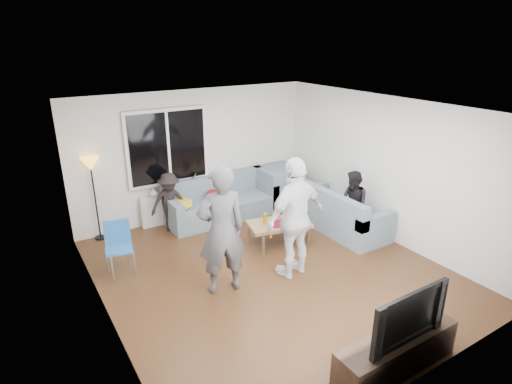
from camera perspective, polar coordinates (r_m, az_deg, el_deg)
floor at (r=6.91m, az=1.97°, el=-10.78°), size 5.00×5.50×0.04m
ceiling at (r=5.98m, az=2.28°, el=11.36°), size 5.00×5.50×0.04m
wall_back at (r=8.64m, az=-8.26°, el=5.11°), size 5.00×0.04×2.60m
wall_front at (r=4.55m, az=22.44°, el=-11.22°), size 5.00×0.04×2.60m
wall_left at (r=5.44m, az=-20.56°, el=-5.58°), size 0.04×5.50×2.60m
wall_right at (r=7.95m, az=17.37°, el=2.98°), size 0.04×5.50×2.60m
window_frame at (r=8.29m, az=-11.91°, el=6.01°), size 1.62×0.06×1.47m
window_glass at (r=8.26m, az=-11.81°, el=5.95°), size 1.50×0.02×1.35m
window_mullion at (r=8.25m, az=-11.79°, el=5.94°), size 0.05×0.03×1.35m
radiator at (r=8.65m, az=-11.22°, el=-2.02°), size 1.30×0.12×0.62m
potted_plant at (r=8.61m, az=-8.56°, el=1.47°), size 0.22×0.19×0.34m
vase at (r=8.36m, az=-13.73°, el=-0.09°), size 0.17×0.17×0.17m
sofa_back_section at (r=8.62m, az=-4.67°, el=-0.92°), size 2.30×0.85×0.85m
sofa_right_section at (r=8.28m, az=11.34°, el=-2.21°), size 2.00×0.85×0.85m
sofa_corner at (r=9.30m, az=3.06°, el=0.77°), size 0.85×0.85×0.85m
cushion_yellow at (r=8.22m, az=-10.36°, el=-1.67°), size 0.48×0.44×0.14m
cushion_red at (r=8.60m, az=-5.40°, el=-0.39°), size 0.46×0.44×0.13m
coffee_table at (r=7.68m, az=3.13°, el=-5.51°), size 1.21×0.84×0.40m
pitcher at (r=7.41m, az=2.87°, el=-4.09°), size 0.17×0.17×0.17m
side_chair at (r=6.96m, az=-18.07°, el=-7.40°), size 0.47×0.47×0.86m
floor_lamp at (r=8.13m, az=-20.98°, el=-0.96°), size 0.32×0.32×1.56m
player_left at (r=6.01m, az=-4.71°, el=-5.25°), size 0.77×0.58×1.93m
player_right at (r=6.43m, az=5.38°, el=-3.54°), size 1.18×0.62×1.92m
spectator_right at (r=8.00m, az=12.98°, el=-1.62°), size 0.62×0.71×1.25m
spectator_back at (r=8.18m, az=-11.61°, el=-1.35°), size 0.79×0.50×1.15m
tv_console at (r=5.31m, az=18.48°, el=-19.94°), size 1.60×0.40×0.44m
television at (r=4.99m, az=19.19°, el=-15.22°), size 1.10×0.14×0.63m
bottle_a at (r=7.48m, az=1.21°, el=-3.67°), size 0.07×0.07×0.21m
bottle_e at (r=7.81m, az=4.69°, el=-2.71°), size 0.07×0.07×0.20m
bottle_d at (r=7.59m, az=4.84°, el=-3.19°), size 0.07×0.07×0.25m
bottle_b at (r=7.40m, az=2.43°, el=-3.73°), size 0.08×0.08×0.26m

